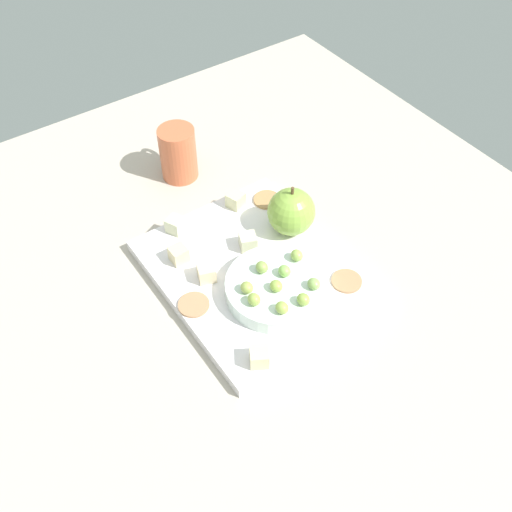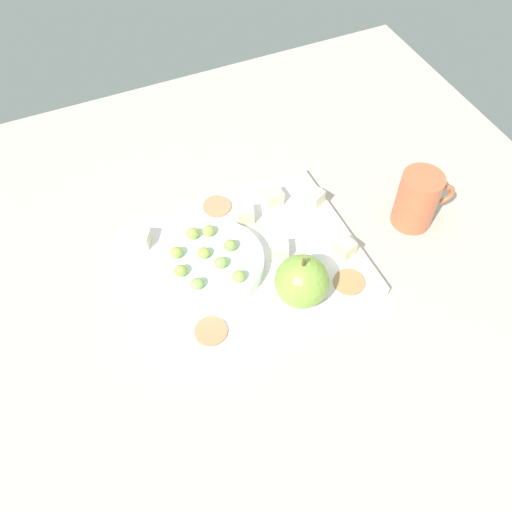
# 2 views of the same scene
# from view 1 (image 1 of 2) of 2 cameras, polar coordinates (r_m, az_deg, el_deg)

# --- Properties ---
(table) EXTENTS (1.14, 1.03, 0.04)m
(table) POSITION_cam_1_polar(r_m,az_deg,el_deg) (0.95, 1.16, -2.74)
(table) COLOR #B9AE9F
(table) RESTS_ON ground
(platter) EXTENTS (0.33, 0.27, 0.02)m
(platter) POSITION_cam_1_polar(r_m,az_deg,el_deg) (0.93, -0.13, -1.53)
(platter) COLOR white
(platter) RESTS_ON table
(serving_dish) EXTENTS (0.15, 0.15, 0.02)m
(serving_dish) POSITION_cam_1_polar(r_m,az_deg,el_deg) (0.89, 1.93, -3.03)
(serving_dish) COLOR white
(serving_dish) RESTS_ON platter
(apple_whole) EXTENTS (0.08, 0.08, 0.08)m
(apple_whole) POSITION_cam_1_polar(r_m,az_deg,el_deg) (0.96, 3.35, 4.21)
(apple_whole) COLOR #87B041
(apple_whole) RESTS_ON platter
(apple_stem) EXTENTS (0.01, 0.01, 0.01)m
(apple_stem) POSITION_cam_1_polar(r_m,az_deg,el_deg) (0.93, 3.47, 6.18)
(apple_stem) COLOR brown
(apple_stem) RESTS_ON apple_whole
(cheese_cube_0) EXTENTS (0.03, 0.03, 0.03)m
(cheese_cube_0) POSITION_cam_1_polar(r_m,az_deg,el_deg) (0.98, -7.62, 2.95)
(cheese_cube_0) COLOR beige
(cheese_cube_0) RESTS_ON platter
(cheese_cube_1) EXTENTS (0.03, 0.03, 0.03)m
(cheese_cube_1) POSITION_cam_1_polar(r_m,az_deg,el_deg) (1.01, -1.94, 5.32)
(cheese_cube_1) COLOR beige
(cheese_cube_1) RESTS_ON platter
(cheese_cube_2) EXTENTS (0.03, 0.03, 0.03)m
(cheese_cube_2) POSITION_cam_1_polar(r_m,az_deg,el_deg) (0.95, -0.54, 1.48)
(cheese_cube_2) COLOR beige
(cheese_cube_2) RESTS_ON platter
(cheese_cube_3) EXTENTS (0.03, 0.03, 0.03)m
(cheese_cube_3) POSITION_cam_1_polar(r_m,az_deg,el_deg) (0.81, 0.32, -9.52)
(cheese_cube_3) COLOR beige
(cheese_cube_3) RESTS_ON platter
(cheese_cube_4) EXTENTS (0.03, 0.03, 0.03)m
(cheese_cube_4) POSITION_cam_1_polar(r_m,az_deg,el_deg) (0.91, -4.70, -1.61)
(cheese_cube_4) COLOR beige
(cheese_cube_4) RESTS_ON platter
(cheese_cube_5) EXTENTS (0.03, 0.03, 0.03)m
(cheese_cube_5) POSITION_cam_1_polar(r_m,az_deg,el_deg) (0.93, -7.31, 0.15)
(cheese_cube_5) COLOR beige
(cheese_cube_5) RESTS_ON platter
(cracker_0) EXTENTS (0.05, 0.05, 0.00)m
(cracker_0) POSITION_cam_1_polar(r_m,az_deg,el_deg) (1.03, 1.04, 5.35)
(cracker_0) COLOR tan
(cracker_0) RESTS_ON platter
(cracker_1) EXTENTS (0.05, 0.05, 0.00)m
(cracker_1) POSITION_cam_1_polar(r_m,az_deg,el_deg) (0.92, 8.57, -2.36)
(cracker_1) COLOR tan
(cracker_1) RESTS_ON platter
(cracker_2) EXTENTS (0.05, 0.05, 0.00)m
(cracker_2) POSITION_cam_1_polar(r_m,az_deg,el_deg) (0.88, -5.91, -4.60)
(cracker_2) COLOR tan
(cracker_2) RESTS_ON platter
(grape_0) EXTENTS (0.02, 0.02, 0.02)m
(grape_0) POSITION_cam_1_polar(r_m,az_deg,el_deg) (0.88, 0.55, -1.07)
(grape_0) COLOR #8DAB50
(grape_0) RESTS_ON serving_dish
(grape_1) EXTENTS (0.02, 0.02, 0.02)m
(grape_1) POSITION_cam_1_polar(r_m,az_deg,el_deg) (0.87, 5.49, -2.63)
(grape_1) COLOR #8DB05B
(grape_1) RESTS_ON serving_dish
(grape_2) EXTENTS (0.02, 0.02, 0.02)m
(grape_2) POSITION_cam_1_polar(r_m,az_deg,el_deg) (0.84, -0.19, -4.13)
(grape_2) COLOR #98B64E
(grape_2) RESTS_ON serving_dish
(grape_3) EXTENTS (0.02, 0.02, 0.02)m
(grape_3) POSITION_cam_1_polar(r_m,az_deg,el_deg) (0.86, 1.92, -2.85)
(grape_3) COLOR #99B94C
(grape_3) RESTS_ON serving_dish
(grape_4) EXTENTS (0.02, 0.02, 0.02)m
(grape_4) POSITION_cam_1_polar(r_m,az_deg,el_deg) (0.90, 3.88, 0.06)
(grape_4) COLOR #9AB954
(grape_4) RESTS_ON serving_dish
(grape_5) EXTENTS (0.02, 0.02, 0.02)m
(grape_5) POSITION_cam_1_polar(r_m,az_deg,el_deg) (0.85, 4.49, -4.12)
(grape_5) COLOR #92B24A
(grape_5) RESTS_ON serving_dish
(grape_6) EXTENTS (0.02, 0.02, 0.02)m
(grape_6) POSITION_cam_1_polar(r_m,az_deg,el_deg) (0.88, 2.55, -1.51)
(grape_6) COLOR #8CC259
(grape_6) RESTS_ON serving_dish
(grape_7) EXTENTS (0.02, 0.02, 0.02)m
(grape_7) POSITION_cam_1_polar(r_m,az_deg,el_deg) (0.86, -0.88, -3.00)
(grape_7) COLOR #9DB251
(grape_7) RESTS_ON serving_dish
(grape_8) EXTENTS (0.02, 0.02, 0.02)m
(grape_8) POSITION_cam_1_polar(r_m,az_deg,el_deg) (0.84, 2.47, -4.91)
(grape_8) COLOR #99B64D
(grape_8) RESTS_ON serving_dish
(cup) EXTENTS (0.10, 0.07, 0.10)m
(cup) POSITION_cam_1_polar(r_m,az_deg,el_deg) (1.09, -7.40, 9.64)
(cup) COLOR #D1653F
(cup) RESTS_ON table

